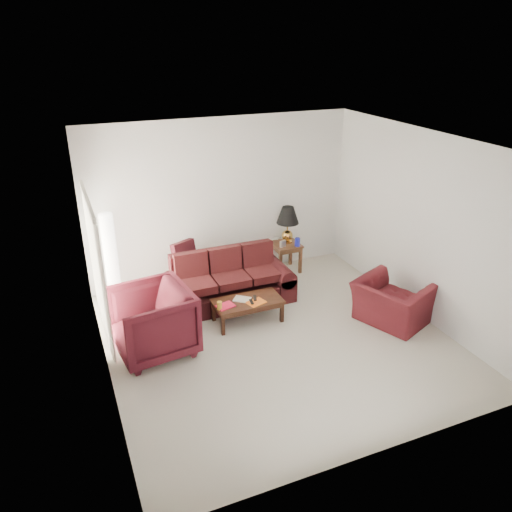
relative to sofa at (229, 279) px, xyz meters
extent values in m
plane|color=beige|center=(0.29, -1.36, -0.45)|extent=(5.00, 5.00, 0.00)
cube|color=silver|center=(-2.13, -0.06, 0.63)|extent=(0.10, 2.00, 2.16)
cube|color=black|center=(-0.58, 0.74, 0.28)|extent=(0.51, 0.39, 0.47)
cube|color=silver|center=(1.34, 0.68, 0.19)|extent=(0.13, 0.09, 0.13)
cylinder|color=#161894|center=(1.61, 0.61, 0.20)|extent=(0.13, 0.13, 0.16)
cube|color=#B2B2B6|center=(1.31, 0.94, 0.21)|extent=(0.20, 0.21, 0.05)
imported|color=#410F17|center=(-1.52, -0.95, 0.06)|extent=(1.23, 1.21, 1.01)
imported|color=#430F14|center=(2.20, -1.60, -0.10)|extent=(1.28, 1.35, 0.70)
cube|color=red|center=(-0.33, -0.75, -0.05)|extent=(0.32, 0.27, 0.02)
cube|color=beige|center=(-0.01, -0.64, -0.05)|extent=(0.33, 0.32, 0.02)
cube|color=orange|center=(0.16, -0.82, -0.05)|extent=(0.33, 0.28, 0.02)
cube|color=black|center=(0.08, -0.81, -0.03)|extent=(0.06, 0.16, 0.02)
cube|color=black|center=(0.18, -0.72, -0.03)|extent=(0.10, 0.17, 0.02)
cylinder|color=gold|center=(-0.44, -0.79, 0.01)|extent=(0.08, 0.08, 0.13)
camera|label=1|loc=(-2.51, -7.22, 3.87)|focal=35.00mm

